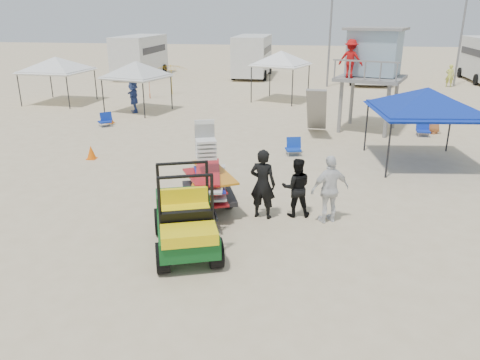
# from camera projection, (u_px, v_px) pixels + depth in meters

# --- Properties ---
(ground) EXTENTS (140.00, 140.00, 0.00)m
(ground) POSITION_uv_depth(u_px,v_px,m) (189.00, 296.00, 8.88)
(ground) COLOR beige
(ground) RESTS_ON ground
(utility_cart) EXTENTS (2.01, 2.77, 1.90)m
(utility_cart) POSITION_uv_depth(u_px,v_px,m) (184.00, 214.00, 10.32)
(utility_cart) COLOR #0B4919
(utility_cart) RESTS_ON ground
(surf_trailer) EXTENTS (1.84, 2.51, 2.17)m
(surf_trailer) POSITION_uv_depth(u_px,v_px,m) (208.00, 178.00, 12.49)
(surf_trailer) COLOR black
(surf_trailer) RESTS_ON ground
(man_left) EXTENTS (0.75, 0.57, 1.85)m
(man_left) POSITION_uv_depth(u_px,v_px,m) (263.00, 184.00, 11.97)
(man_left) COLOR black
(man_left) RESTS_ON ground
(man_mid) EXTENTS (0.84, 0.70, 1.57)m
(man_mid) POSITION_uv_depth(u_px,v_px,m) (296.00, 187.00, 12.12)
(man_mid) COLOR black
(man_mid) RESTS_ON ground
(man_right) EXTENTS (1.11, 0.86, 1.76)m
(man_right) POSITION_uv_depth(u_px,v_px,m) (330.00, 189.00, 11.73)
(man_right) COLOR white
(man_right) RESTS_ON ground
(lifeguard_tower) EXTENTS (3.42, 3.42, 4.35)m
(lifeguard_tower) POSITION_uv_depth(u_px,v_px,m) (371.00, 57.00, 20.27)
(lifeguard_tower) COLOR gray
(lifeguard_tower) RESTS_ON ground
(canopy_blue) EXTENTS (3.69, 3.69, 3.09)m
(canopy_blue) POSITION_uv_depth(u_px,v_px,m) (428.00, 92.00, 15.76)
(canopy_blue) COLOR black
(canopy_blue) RESTS_ON ground
(canopy_white_a) EXTENTS (3.35, 3.35, 3.05)m
(canopy_white_a) POSITION_uv_depth(u_px,v_px,m) (136.00, 64.00, 24.38)
(canopy_white_a) COLOR black
(canopy_white_a) RESTS_ON ground
(canopy_white_b) EXTENTS (3.38, 3.38, 3.05)m
(canopy_white_b) POSITION_uv_depth(u_px,v_px,m) (55.00, 59.00, 26.77)
(canopy_white_b) COLOR black
(canopy_white_b) RESTS_ON ground
(canopy_white_c) EXTENTS (3.50, 3.50, 3.34)m
(canopy_white_c) POSITION_uv_depth(u_px,v_px,m) (281.00, 53.00, 27.25)
(canopy_white_c) COLOR black
(canopy_white_c) RESTS_ON ground
(umbrella_a) EXTENTS (2.29, 2.32, 1.86)m
(umbrella_a) POSITION_uv_depth(u_px,v_px,m) (149.00, 83.00, 28.64)
(umbrella_a) COLOR #C33C14
(umbrella_a) RESTS_ON ground
(umbrella_b) EXTENTS (2.30, 2.34, 1.94)m
(umbrella_b) POSITION_uv_depth(u_px,v_px,m) (171.00, 79.00, 29.99)
(umbrella_b) COLOR gold
(umbrella_b) RESTS_ON ground
(cone_near) EXTENTS (0.34, 0.34, 0.50)m
(cone_near) POSITION_uv_depth(u_px,v_px,m) (91.00, 152.00, 17.03)
(cone_near) COLOR #FB6207
(cone_near) RESTS_ON ground
(cone_far) EXTENTS (0.34, 0.34, 0.50)m
(cone_far) POSITION_uv_depth(u_px,v_px,m) (110.00, 118.00, 22.47)
(cone_far) COLOR #DD6206
(cone_far) RESTS_ON ground
(beach_chair_a) EXTENTS (0.74, 0.85, 0.64)m
(beach_chair_a) POSITION_uv_depth(u_px,v_px,m) (106.00, 119.00, 21.94)
(beach_chair_a) COLOR #0E2999
(beach_chair_a) RESTS_ON ground
(beach_chair_b) EXTENTS (0.65, 0.70, 0.64)m
(beach_chair_b) POSITION_uv_depth(u_px,v_px,m) (293.00, 146.00, 17.56)
(beach_chair_b) COLOR #0F36A9
(beach_chair_b) RESTS_ON ground
(beach_chair_c) EXTENTS (0.56, 0.60, 0.64)m
(beach_chair_c) POSITION_uv_depth(u_px,v_px,m) (423.00, 129.00, 20.22)
(beach_chair_c) COLOR #0F2CAC
(beach_chair_c) RESTS_ON ground
(rv_far_left) EXTENTS (2.64, 6.80, 3.25)m
(rv_far_left) POSITION_uv_depth(u_px,v_px,m) (140.00, 54.00, 37.89)
(rv_far_left) COLOR silver
(rv_far_left) RESTS_ON ground
(rv_mid_left) EXTENTS (2.65, 6.50, 3.25)m
(rv_mid_left) POSITION_uv_depth(u_px,v_px,m) (252.00, 54.00, 37.96)
(rv_mid_left) COLOR silver
(rv_mid_left) RESTS_ON ground
(rv_mid_right) EXTENTS (2.64, 7.00, 3.25)m
(rv_mid_right) POSITION_uv_depth(u_px,v_px,m) (368.00, 58.00, 35.24)
(rv_mid_right) COLOR silver
(rv_mid_right) RESTS_ON ground
(light_pole_left) EXTENTS (0.14, 0.14, 8.00)m
(light_pole_left) POSITION_uv_depth(u_px,v_px,m) (330.00, 28.00, 32.15)
(light_pole_left) COLOR slate
(light_pole_left) RESTS_ON ground
(light_pole_right) EXTENTS (0.14, 0.14, 8.00)m
(light_pole_right) POSITION_uv_depth(u_px,v_px,m) (462.00, 28.00, 32.22)
(light_pole_right) COLOR slate
(light_pole_right) RESTS_ON ground
(distant_beachgoers) EXTENTS (19.79, 14.99, 1.69)m
(distant_beachgoers) POSITION_uv_depth(u_px,v_px,m) (270.00, 97.00, 24.67)
(distant_beachgoers) COLOR #C2C94B
(distant_beachgoers) RESTS_ON ground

